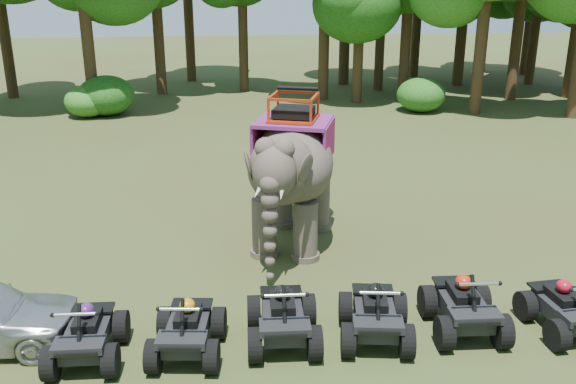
% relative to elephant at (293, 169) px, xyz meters
% --- Properties ---
extents(ground, '(110.00, 110.00, 0.00)m').
position_rel_elephant_xyz_m(ground, '(-0.29, -2.70, -1.97)').
color(ground, '#47381E').
rests_on(ground, ground).
extents(elephant, '(3.43, 5.10, 3.94)m').
position_rel_elephant_xyz_m(elephant, '(0.00, 0.00, 0.00)').
color(elephant, '#50463A').
rests_on(elephant, ground).
extents(atv_0, '(1.33, 1.78, 1.30)m').
position_rel_elephant_xyz_m(atv_0, '(-4.34, -4.89, -1.32)').
color(atv_0, black).
rests_on(atv_0, ground).
extents(atv_1, '(1.48, 1.89, 1.30)m').
position_rel_elephant_xyz_m(atv_1, '(-2.53, -4.91, -1.32)').
color(atv_1, black).
rests_on(atv_1, ground).
extents(atv_2, '(1.43, 1.91, 1.37)m').
position_rel_elephant_xyz_m(atv_2, '(-0.74, -4.72, -1.28)').
color(atv_2, black).
rests_on(atv_2, ground).
extents(atv_3, '(1.59, 2.00, 1.35)m').
position_rel_elephant_xyz_m(atv_3, '(1.03, -4.80, -1.29)').
color(atv_3, black).
rests_on(atv_3, ground).
extents(atv_4, '(1.45, 1.93, 1.38)m').
position_rel_elephant_xyz_m(atv_4, '(2.82, -4.70, -1.28)').
color(atv_4, black).
rests_on(atv_4, ground).
extents(atv_5, '(1.39, 1.82, 1.28)m').
position_rel_elephant_xyz_m(atv_5, '(4.79, -4.93, -1.33)').
color(atv_5, black).
rests_on(atv_5, ground).
extents(tree_0, '(5.26, 5.26, 7.51)m').
position_rel_elephant_xyz_m(tree_0, '(-0.29, 21.51, 1.79)').
color(tree_0, '#195114').
rests_on(tree_0, ground).
extents(tree_1, '(6.13, 6.13, 8.76)m').
position_rel_elephant_xyz_m(tree_1, '(3.85, 18.75, 2.41)').
color(tree_1, '#195114').
rests_on(tree_1, ground).
extents(tree_2, '(5.79, 5.79, 8.27)m').
position_rel_elephant_xyz_m(tree_2, '(8.06, 18.06, 2.17)').
color(tree_2, '#195114').
rests_on(tree_2, ground).
extents(tree_3, '(5.91, 5.91, 8.44)m').
position_rel_elephant_xyz_m(tree_3, '(10.58, 14.26, 2.25)').
color(tree_3, '#195114').
rests_on(tree_3, ground).
extents(tree_28, '(6.06, 6.06, 8.66)m').
position_rel_elephant_xyz_m(tree_28, '(-7.79, 16.14, 2.36)').
color(tree_28, '#195114').
rests_on(tree_28, ground).
extents(tree_29, '(6.30, 6.30, 9.01)m').
position_rel_elephant_xyz_m(tree_29, '(-4.93, 21.13, 2.53)').
color(tree_29, '#195114').
rests_on(tree_29, ground).
extents(tree_30, '(6.39, 6.39, 9.13)m').
position_rel_elephant_xyz_m(tree_30, '(10.84, 25.24, 2.59)').
color(tree_30, '#195114').
rests_on(tree_30, ground).
extents(tree_33, '(5.31, 5.31, 7.58)m').
position_rel_elephant_xyz_m(tree_33, '(18.31, 25.29, 1.82)').
color(tree_33, '#195114').
rests_on(tree_33, ground).
extents(tree_35, '(5.20, 5.20, 7.42)m').
position_rel_elephant_xyz_m(tree_35, '(5.43, 17.50, 1.74)').
color(tree_35, '#195114').
rests_on(tree_35, ground).
extents(tree_37, '(5.29, 5.29, 7.56)m').
position_rel_elephant_xyz_m(tree_37, '(7.44, 20.97, 1.81)').
color(tree_37, '#195114').
rests_on(tree_37, ground).
extents(tree_39, '(5.51, 5.51, 7.88)m').
position_rel_elephant_xyz_m(tree_39, '(16.09, 26.99, 1.97)').
color(tree_39, '#195114').
rests_on(tree_39, ground).
extents(tree_40, '(6.33, 6.33, 9.04)m').
position_rel_elephant_xyz_m(tree_40, '(-3.41, 25.29, 2.55)').
color(tree_40, '#195114').
rests_on(tree_40, ground).
extents(tree_41, '(5.50, 5.50, 7.85)m').
position_rel_elephant_xyz_m(tree_41, '(16.97, 21.73, 1.96)').
color(tree_41, '#195114').
rests_on(tree_41, ground).
extents(tree_42, '(6.33, 6.33, 9.04)m').
position_rel_elephant_xyz_m(tree_42, '(-12.94, 20.91, 2.55)').
color(tree_42, '#195114').
rests_on(tree_42, ground).
extents(tree_43, '(6.39, 6.39, 9.13)m').
position_rel_elephant_xyz_m(tree_43, '(13.85, 17.45, 2.59)').
color(tree_43, '#195114').
rests_on(tree_43, ground).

